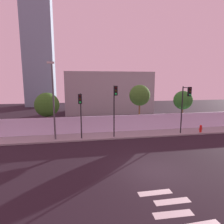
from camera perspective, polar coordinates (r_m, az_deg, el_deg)
name	(u,v)px	position (r m, az deg, el deg)	size (l,w,h in m)	color
ground_plane	(152,171)	(13.48, 11.69, -16.43)	(80.00, 80.00, 0.00)	black
sidewalk	(123,135)	(20.78, 3.11, -6.70)	(36.00, 2.40, 0.15)	gray
perimeter_wall	(120,123)	(21.75, 2.33, -3.31)	(36.00, 0.18, 1.80)	silver
crosswalk_marking	(178,213)	(10.13, 18.76, -26.25)	(2.66, 3.86, 0.01)	silver
traffic_light_left	(186,100)	(21.11, 20.73, 3.27)	(0.42, 1.77, 5.00)	black
traffic_light_center	(80,107)	(18.44, -9.19, 1.59)	(0.36, 1.10, 4.41)	black
traffic_light_right	(115,101)	(18.74, 0.85, 3.34)	(0.35, 1.16, 5.13)	black
street_lamp_curbside	(53,95)	(18.84, -16.81, 4.66)	(0.61, 2.10, 7.22)	#4C4C51
fire_hydrant	(201,128)	(23.51, 24.48, -4.37)	(0.44, 0.26, 0.81)	red
roadside_tree_leftmost	(47,105)	(22.48, -18.46, 2.01)	(2.66, 2.66, 4.46)	brown
roadside_tree_midleft	(140,95)	(23.39, 8.09, 4.82)	(2.47, 2.47, 5.26)	brown
roadside_tree_midright	(183,100)	(25.81, 20.02, 3.23)	(2.32, 2.32, 4.49)	brown
low_building_distant	(108,92)	(35.23, -1.07, 5.74)	(15.04, 6.00, 7.17)	#969696
tower_on_skyline	(38,43)	(47.96, -20.73, 18.26)	(6.20, 5.00, 27.41)	#728E9E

